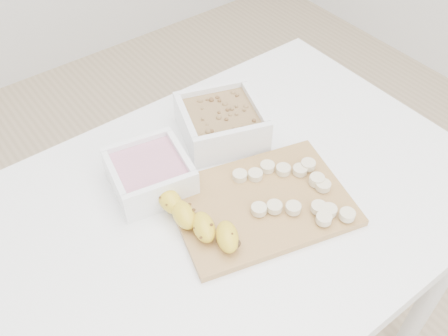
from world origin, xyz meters
TOP-DOWN VIEW (x-y plane):
  - table at (0.00, 0.00)m, footprint 1.00×0.70m
  - bowl_yogurt at (-0.11, 0.13)m, footprint 0.17×0.17m
  - bowl_granola at (0.09, 0.16)m, footprint 0.21×0.21m
  - cutting_board at (0.03, -0.05)m, footprint 0.38×0.31m
  - banana at (-0.10, -0.01)m, footprint 0.08×0.23m
  - banana_slices at (0.10, -0.07)m, footprint 0.18×0.23m

SIDE VIEW (x-z plane):
  - table at x=0.00m, z-range 0.28..1.03m
  - cutting_board at x=0.03m, z-range 0.75..0.76m
  - banana_slices at x=0.10m, z-range 0.76..0.78m
  - banana at x=-0.10m, z-range 0.77..0.80m
  - bowl_yogurt at x=-0.11m, z-range 0.75..0.82m
  - bowl_granola at x=0.09m, z-range 0.75..0.83m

